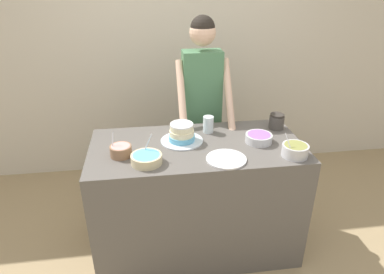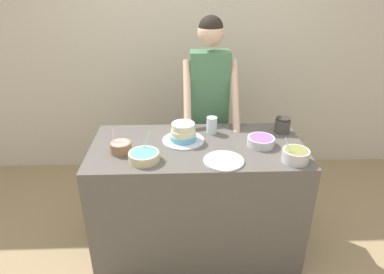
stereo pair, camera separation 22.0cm
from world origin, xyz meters
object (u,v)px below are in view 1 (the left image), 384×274
at_px(frosting_bowl_blue, 146,158).
at_px(drinking_glass, 208,124).
at_px(stoneware_jar, 277,121).
at_px(frosting_bowl_olive, 295,150).
at_px(frosting_bowl_purple, 259,138).
at_px(ceramic_plate, 226,159).
at_px(person_baker, 202,95).
at_px(cake, 182,134).
at_px(frosting_bowl_pink, 121,150).

relative_size(frosting_bowl_blue, drinking_glass, 1.58).
bearing_deg(drinking_glass, stoneware_jar, -0.54).
bearing_deg(frosting_bowl_olive, frosting_bowl_blue, 177.56).
height_order(frosting_bowl_purple, ceramic_plate, frosting_bowl_purple).
xyz_separation_m(person_baker, frosting_bowl_blue, (-0.49, -0.78, -0.15)).
bearing_deg(cake, drinking_glass, 30.58).
xyz_separation_m(frosting_bowl_purple, drinking_glass, (-0.34, 0.22, 0.03)).
relative_size(person_baker, stoneware_jar, 14.53).
bearing_deg(frosting_bowl_pink, person_baker, 44.51).
bearing_deg(cake, frosting_bowl_pink, -159.74).
relative_size(person_baker, drinking_glass, 13.59).
relative_size(cake, frosting_bowl_pink, 1.91).
relative_size(cake, frosting_bowl_blue, 1.52).
height_order(frosting_bowl_purple, stoneware_jar, stoneware_jar).
bearing_deg(drinking_glass, frosting_bowl_pink, -156.06).
distance_m(cake, drinking_glass, 0.26).
bearing_deg(person_baker, frosting_bowl_purple, -60.72).
height_order(frosting_bowl_pink, frosting_bowl_olive, frosting_bowl_olive).
bearing_deg(stoneware_jar, cake, -170.75).
height_order(frosting_bowl_blue, ceramic_plate, frosting_bowl_blue).
height_order(frosting_bowl_pink, frosting_bowl_blue, frosting_bowl_blue).
bearing_deg(frosting_bowl_purple, person_baker, 119.28).
height_order(frosting_bowl_pink, ceramic_plate, frosting_bowl_pink).
bearing_deg(frosting_bowl_pink, frosting_bowl_olive, -8.03).
relative_size(frosting_bowl_pink, ceramic_plate, 0.61).
height_order(drinking_glass, ceramic_plate, drinking_glass).
bearing_deg(stoneware_jar, frosting_bowl_purple, -134.75).
bearing_deg(ceramic_plate, frosting_bowl_pink, 167.64).
distance_m(cake, stoneware_jar, 0.78).
height_order(frosting_bowl_pink, stoneware_jar, frosting_bowl_pink).
distance_m(ceramic_plate, stoneware_jar, 0.67).
relative_size(person_baker, frosting_bowl_pink, 10.73).
xyz_separation_m(frosting_bowl_purple, stoneware_jar, (0.21, 0.22, 0.02)).
xyz_separation_m(frosting_bowl_olive, ceramic_plate, (-0.47, 0.01, -0.04)).
bearing_deg(person_baker, stoneware_jar, -34.17).
xyz_separation_m(frosting_bowl_purple, frosting_bowl_blue, (-0.82, -0.19, -0.00)).
xyz_separation_m(frosting_bowl_purple, frosting_bowl_pink, (-0.99, -0.07, 0.01)).
bearing_deg(stoneware_jar, frosting_bowl_pink, -166.66).
relative_size(frosting_bowl_purple, frosting_bowl_blue, 0.95).
relative_size(frosting_bowl_purple, frosting_bowl_pink, 1.19).
xyz_separation_m(frosting_bowl_blue, stoneware_jar, (1.04, 0.41, 0.02)).
bearing_deg(drinking_glass, frosting_bowl_purple, -33.35).
height_order(frosting_bowl_olive, drinking_glass, frosting_bowl_olive).
distance_m(frosting_bowl_olive, stoneware_jar, 0.45).
bearing_deg(person_baker, drinking_glass, -91.43).
bearing_deg(person_baker, frosting_bowl_olive, -58.31).
relative_size(frosting_bowl_olive, ceramic_plate, 0.66).
distance_m(frosting_bowl_pink, frosting_bowl_olive, 1.18).
distance_m(frosting_bowl_purple, drinking_glass, 0.40).
bearing_deg(frosting_bowl_pink, stoneware_jar, 13.34).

